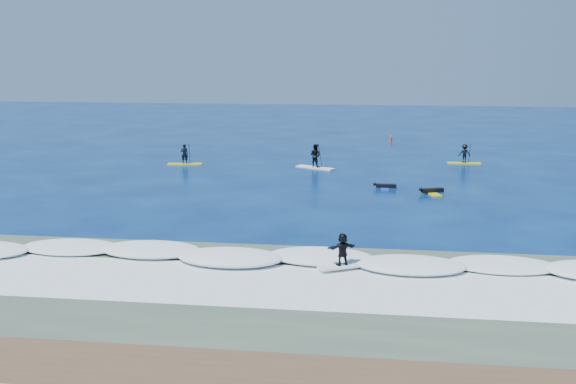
# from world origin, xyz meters

# --- Properties ---
(ground) EXTENTS (160.00, 160.00, 0.00)m
(ground) POSITION_xyz_m (0.00, 0.00, 0.00)
(ground) COLOR #031749
(ground) RESTS_ON ground
(shallow_water) EXTENTS (90.00, 13.00, 0.01)m
(shallow_water) POSITION_xyz_m (0.00, -14.00, 0.01)
(shallow_water) COLOR #3B5040
(shallow_water) RESTS_ON ground
(breaking_wave) EXTENTS (40.00, 6.00, 0.30)m
(breaking_wave) POSITION_xyz_m (0.00, -10.00, 0.00)
(breaking_wave) COLOR white
(breaking_wave) RESTS_ON ground
(whitewater) EXTENTS (34.00, 5.00, 0.02)m
(whitewater) POSITION_xyz_m (0.00, -13.00, 0.00)
(whitewater) COLOR silver
(whitewater) RESTS_ON ground
(sup_paddler_left) EXTENTS (2.96, 1.14, 2.02)m
(sup_paddler_left) POSITION_xyz_m (-12.32, 14.42, 0.63)
(sup_paddler_left) COLOR yellow
(sup_paddler_left) RESTS_ON ground
(sup_paddler_center) EXTENTS (3.31, 2.24, 2.31)m
(sup_paddler_center) POSITION_xyz_m (-1.26, 14.14, 0.86)
(sup_paddler_center) COLOR white
(sup_paddler_center) RESTS_ON ground
(sup_paddler_right) EXTENTS (2.79, 0.80, 1.94)m
(sup_paddler_right) POSITION_xyz_m (11.12, 17.86, 0.76)
(sup_paddler_right) COLOR #CCD016
(sup_paddler_right) RESTS_ON ground
(prone_paddler_near) EXTENTS (1.71, 2.26, 0.46)m
(prone_paddler_near) POSITION_xyz_m (7.28, 5.49, 0.16)
(prone_paddler_near) COLOR yellow
(prone_paddler_near) RESTS_ON ground
(prone_paddler_far) EXTENTS (1.60, 2.02, 0.42)m
(prone_paddler_far) POSITION_xyz_m (4.24, 6.66, 0.14)
(prone_paddler_far) COLOR #1741B2
(prone_paddler_far) RESTS_ON ground
(wave_surfer) EXTENTS (2.15, 1.48, 1.54)m
(wave_surfer) POSITION_xyz_m (2.04, -10.83, 0.86)
(wave_surfer) COLOR white
(wave_surfer) RESTS_ON breaking_wave
(marker_buoy) EXTENTS (0.31, 0.31, 0.74)m
(marker_buoy) POSITION_xyz_m (5.35, 31.20, 0.32)
(marker_buoy) COLOR #E93D14
(marker_buoy) RESTS_ON ground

